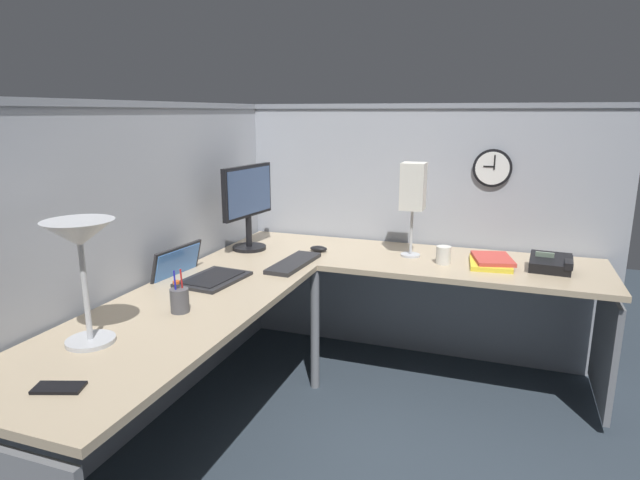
% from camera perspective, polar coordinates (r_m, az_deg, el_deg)
% --- Properties ---
extents(ground_plane, '(6.80, 6.80, 0.00)m').
position_cam_1_polar(ground_plane, '(2.97, 1.39, -17.38)').
color(ground_plane, '#2D3842').
extents(cubicle_wall_back, '(2.57, 0.12, 1.58)m').
position_cam_1_polar(cubicle_wall_back, '(2.75, -18.57, -2.70)').
color(cubicle_wall_back, '#999EA8').
rests_on(cubicle_wall_back, ground).
extents(cubicle_wall_right, '(0.12, 2.37, 1.58)m').
position_cam_1_polar(cubicle_wall_right, '(3.42, 10.29, 0.91)').
color(cubicle_wall_right, '#999EA8').
rests_on(cubicle_wall_right, ground).
extents(desk, '(2.35, 2.15, 0.73)m').
position_cam_1_polar(desk, '(2.56, 1.46, -6.97)').
color(desk, tan).
rests_on(desk, ground).
extents(monitor, '(0.46, 0.20, 0.50)m').
position_cam_1_polar(monitor, '(3.14, -7.73, 4.19)').
color(monitor, black).
rests_on(monitor, desk).
extents(laptop, '(0.38, 0.41, 0.22)m').
position_cam_1_polar(laptop, '(2.69, -13.05, -3.53)').
color(laptop, '#232326').
rests_on(laptop, desk).
extents(keyboard, '(0.44, 0.16, 0.02)m').
position_cam_1_polar(keyboard, '(2.85, -2.83, -2.49)').
color(keyboard, '#232326').
rests_on(keyboard, desk).
extents(computer_mouse, '(0.06, 0.10, 0.03)m').
position_cam_1_polar(computer_mouse, '(3.12, -0.16, -0.94)').
color(computer_mouse, black).
rests_on(computer_mouse, desk).
extents(desk_lamp_dome, '(0.24, 0.24, 0.44)m').
position_cam_1_polar(desk_lamp_dome, '(1.98, -24.38, -0.38)').
color(desk_lamp_dome, '#B7BABF').
rests_on(desk_lamp_dome, desk).
extents(pen_cup, '(0.08, 0.08, 0.18)m').
position_cam_1_polar(pen_cup, '(2.26, -14.85, -6.23)').
color(pen_cup, '#4C4C51').
rests_on(pen_cup, desk).
extents(cell_phone, '(0.11, 0.16, 0.01)m').
position_cam_1_polar(cell_phone, '(1.80, -26.26, -14.05)').
color(cell_phone, black).
rests_on(cell_phone, desk).
extents(office_phone, '(0.21, 0.22, 0.11)m').
position_cam_1_polar(office_phone, '(2.98, 23.66, -2.39)').
color(office_phone, black).
rests_on(office_phone, desk).
extents(book_stack, '(0.31, 0.25, 0.04)m').
position_cam_1_polar(book_stack, '(2.99, 17.93, -2.20)').
color(book_stack, yellow).
rests_on(book_stack, desk).
extents(desk_lamp_paper, '(0.13, 0.13, 0.53)m').
position_cam_1_polar(desk_lamp_paper, '(2.99, 9.97, 5.40)').
color(desk_lamp_paper, '#B7BABF').
rests_on(desk_lamp_paper, desk).
extents(coffee_mug, '(0.08, 0.08, 0.10)m').
position_cam_1_polar(coffee_mug, '(2.94, 13.12, -1.58)').
color(coffee_mug, silver).
rests_on(coffee_mug, desk).
extents(wall_clock, '(0.04, 0.22, 0.22)m').
position_cam_1_polar(wall_clock, '(3.26, 18.04, 7.36)').
color(wall_clock, black).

